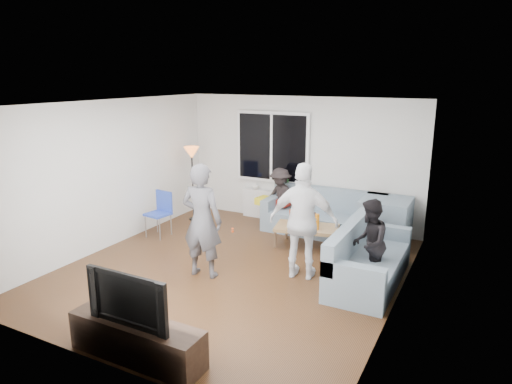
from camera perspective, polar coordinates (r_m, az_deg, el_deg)
The scene contains 30 objects.
floor at distance 7.38m, azimuth -2.88°, elevation -9.78°, with size 5.00×5.50×0.04m, color #56351C.
ceiling at distance 6.75m, azimuth -3.16°, elevation 11.13°, with size 5.00×5.50×0.04m, color white.
wall_back at distance 9.39m, azimuth 5.58°, elevation 3.89°, with size 5.00×0.04×2.60m, color silver.
wall_front at distance 4.88m, azimuth -19.80°, elevation -6.92°, with size 5.00×0.04×2.60m, color silver.
wall_left at distance 8.48m, azimuth -17.89°, elevation 2.12°, with size 0.04×5.50×2.60m, color silver.
wall_right at distance 6.11m, azimuth 17.85°, elevation -2.48°, with size 0.04×5.50×2.60m, color silver.
window_frame at distance 9.51m, azimuth 2.07°, elevation 5.61°, with size 1.62×0.06×1.47m, color white.
window_glass at distance 9.47m, azimuth 1.96°, elevation 5.58°, with size 1.50×0.02×1.35m, color black.
window_mullion at distance 9.46m, azimuth 1.94°, elevation 5.57°, with size 0.05×0.03×1.35m, color white.
radiator at distance 9.74m, azimuth 1.90°, elevation -1.65°, with size 1.30×0.12×0.62m, color silver.
potted_plant at distance 9.46m, azimuth 3.60°, elevation 0.79°, with size 0.18×0.14×0.32m, color #265F28.
vase at distance 9.77m, azimuth -0.06°, elevation 0.77°, with size 0.15×0.15×0.16m, color silver.
sofa_back_section at distance 8.90m, azimuth 8.35°, elevation -2.58°, with size 2.30×0.85×0.85m, color slate, non-canonical shape.
sofa_right_section at distance 7.01m, azimuth 14.06°, elevation -7.63°, with size 0.85×2.00×0.85m, color slate, non-canonical shape.
sofa_corner at distance 8.61m, azimuth 15.80°, elevation -3.57°, with size 0.85×0.85×0.85m, color slate.
cushion_yellow at distance 9.30m, azimuth 1.30°, elevation -1.14°, with size 0.38×0.32×0.14m, color yellow.
cushion_red at distance 9.25m, azimuth 3.15°, elevation -1.24°, with size 0.36×0.30×0.13m, color maroon.
coffee_table at distance 8.23m, azimuth 6.33°, elevation -5.60°, with size 1.10×0.60×0.40m, color #A3844F.
pitcher at distance 8.18m, azimuth 6.76°, elevation -3.61°, with size 0.17×0.17×0.17m, color maroon.
side_chair at distance 8.87m, azimuth -12.16°, elevation -2.78°, with size 0.40×0.40×0.86m, color #2945B5, non-canonical shape.
floor_lamp at distance 9.67m, azimuth -7.90°, elevation 0.98°, with size 0.32×0.32×1.56m, color orange, non-canonical shape.
player_left at distance 6.91m, azimuth -6.76°, elevation -3.58°, with size 0.64×0.42×1.76m, color #47464B.
player_right at distance 6.84m, azimuth 5.96°, elevation -3.70°, with size 1.04×0.43×1.77m, color white.
spectator_right at distance 6.83m, azimuth 13.95°, elevation -6.21°, with size 0.63×0.49×1.30m, color black.
spectator_back at distance 9.21m, azimuth 3.04°, elevation -0.71°, with size 0.78×0.45×1.21m, color black.
tv_console at distance 5.36m, azimuth -14.66°, elevation -17.41°, with size 1.60×0.40×0.44m, color #36261B.
television at distance 5.11m, azimuth -15.04°, elevation -12.45°, with size 1.04×0.14×0.60m, color black.
bottle_a at distance 8.32m, azimuth 4.42°, elevation -2.99°, with size 0.07×0.07×0.24m, color #D4410C.
bottle_d at distance 7.98m, azimuth 7.65°, elevation -3.70°, with size 0.07×0.07×0.28m, color orange.
bottle_c at distance 8.22m, azimuth 7.27°, elevation -3.33°, with size 0.07×0.07×0.23m, color black.
Camera 1 is at (3.42, -5.80, 3.00)m, focal length 32.04 mm.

